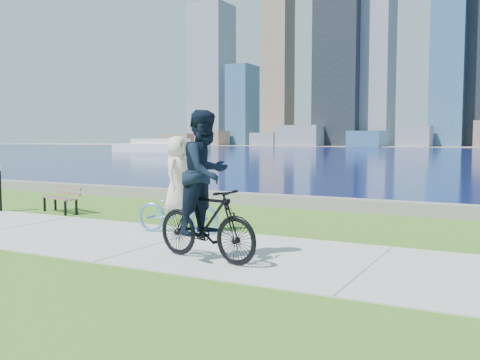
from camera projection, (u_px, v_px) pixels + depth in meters
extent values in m
plane|color=#3A671B|center=(159.00, 244.00, 10.15)|extent=(320.00, 320.00, 0.00)
cube|color=#AAABA6|center=(159.00, 244.00, 10.15)|extent=(80.00, 3.50, 0.02)
cube|color=slate|center=(286.00, 201.00, 15.60)|extent=(90.00, 0.50, 0.35)
cube|color=#0B154B|center=(473.00, 153.00, 73.60)|extent=(320.00, 131.00, 0.01)
cube|color=#7D634C|center=(180.00, 140.00, 156.10)|extent=(9.95, 7.75, 3.35)
cube|color=#7D634C|center=(212.00, 138.00, 148.74)|extent=(7.65, 6.60, 4.13)
cube|color=slate|center=(267.00, 139.00, 141.06)|extent=(6.87, 7.46, 3.47)
cube|color=slate|center=(300.00, 136.00, 135.68)|extent=(11.05, 6.76, 5.33)
cube|color=navy|center=(367.00, 139.00, 127.40)|extent=(7.74, 9.23, 3.78)
cube|color=slate|center=(415.00, 137.00, 122.72)|extent=(7.29, 6.22, 4.83)
cube|color=slate|center=(212.00, 76.00, 161.87)|extent=(10.97, 10.80, 42.03)
cube|color=navy|center=(243.00, 106.00, 153.47)|extent=(6.53, 9.14, 22.87)
cube|color=#7D634C|center=(278.00, 69.00, 146.66)|extent=(7.02, 7.20, 41.85)
cube|color=black|center=(341.00, 20.00, 137.27)|extent=(11.39, 11.69, 64.98)
cube|color=slate|center=(373.00, 58.00, 137.40)|extent=(9.93, 10.65, 45.13)
cube|color=navy|center=(450.00, 13.00, 124.45)|extent=(7.54, 6.84, 62.30)
cube|color=silver|center=(160.00, 148.00, 77.72)|extent=(14.63, 4.18, 1.25)
cube|color=silver|center=(160.00, 141.00, 77.64)|extent=(8.36, 3.13, 0.73)
cube|color=black|center=(45.00, 204.00, 14.73)|extent=(0.06, 0.06, 0.39)
cube|color=black|center=(65.00, 208.00, 13.88)|extent=(0.06, 0.06, 0.39)
cube|color=black|center=(55.00, 203.00, 14.95)|extent=(0.06, 0.06, 0.39)
cube|color=black|center=(76.00, 207.00, 14.10)|extent=(0.06, 0.06, 0.39)
cube|color=brown|center=(54.00, 198.00, 14.29)|extent=(1.35, 0.49, 0.03)
cube|color=brown|center=(59.00, 198.00, 14.39)|extent=(1.35, 0.49, 0.03)
cube|color=brown|center=(64.00, 198.00, 14.48)|extent=(1.35, 0.49, 0.03)
cube|color=brown|center=(68.00, 193.00, 14.55)|extent=(1.34, 0.46, 0.10)
cube|color=brown|center=(68.00, 188.00, 14.55)|extent=(1.34, 0.46, 0.10)
imported|color=#518FC4|center=(178.00, 210.00, 11.21)|extent=(0.92, 1.92, 0.97)
imported|color=white|center=(177.00, 174.00, 11.15)|extent=(0.63, 0.86, 1.61)
imported|color=black|center=(206.00, 223.00, 8.68)|extent=(0.94, 2.12, 1.23)
imported|color=black|center=(206.00, 173.00, 8.62)|extent=(0.91, 1.08, 2.01)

